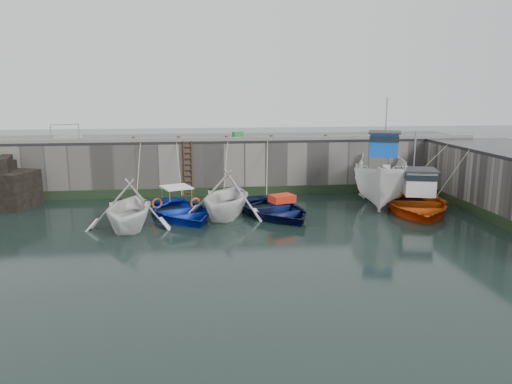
{
  "coord_description": "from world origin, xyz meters",
  "views": [
    {
      "loc": [
        -1.4,
        -18.22,
        6.12
      ],
      "look_at": [
        1.31,
        5.11,
        1.2
      ],
      "focal_mm": 35.0,
      "sensor_mm": 36.0,
      "label": 1
    }
  ],
  "objects": [
    {
      "name": "boat_near_white_rope",
      "position": [
        -4.52,
        8.15,
        0.0
      ],
      "size": [
        0.04,
        4.52,
        3.1
      ],
      "primitive_type": null,
      "color": "tan",
      "rests_on": "ground"
    },
    {
      "name": "ground",
      "position": [
        0.0,
        0.0,
        0.0
      ],
      "size": [
        120.0,
        120.0,
        0.0
      ],
      "primitive_type": "plane",
      "color": "black",
      "rests_on": "ground"
    },
    {
      "name": "boat_near_navy_rope",
      "position": [
        2.18,
        8.84,
        0.0
      ],
      "size": [
        0.04,
        3.48,
        3.1
      ],
      "primitive_type": null,
      "color": "tan",
      "rests_on": "ground"
    },
    {
      "name": "bollard_b",
      "position": [
        -2.5,
        10.25,
        3.3
      ],
      "size": [
        0.18,
        0.18,
        0.28
      ],
      "primitive_type": "cylinder",
      "color": "#3F1E0F",
      "rests_on": "road_back"
    },
    {
      "name": "algae_back",
      "position": [
        0.0,
        9.96,
        0.25
      ],
      "size": [
        30.0,
        0.08,
        0.5
      ],
      "primitive_type": "cube",
      "color": "black",
      "rests_on": "ground"
    },
    {
      "name": "bollard_e",
      "position": [
        6.0,
        10.25,
        3.3
      ],
      "size": [
        0.18,
        0.18,
        0.28
      ],
      "primitive_type": "cylinder",
      "color": "#3F1E0F",
      "rests_on": "road_back"
    },
    {
      "name": "fish_crate",
      "position": [
        1.03,
        12.46,
        3.32
      ],
      "size": [
        0.71,
        0.58,
        0.31
      ],
      "primitive_type": "cube",
      "rotation": [
        0.0,
        0.0,
        0.43
      ],
      "color": "#198B37",
      "rests_on": "road_back"
    },
    {
      "name": "boat_near_blacktrim_rope",
      "position": [
        -0.12,
        8.91,
        0.0
      ],
      "size": [
        0.04,
        3.39,
        3.1
      ],
      "primitive_type": null,
      "color": "tan",
      "rests_on": "ground"
    },
    {
      "name": "bollard_c",
      "position": [
        0.2,
        10.25,
        3.3
      ],
      "size": [
        0.18,
        0.18,
        0.28
      ],
      "primitive_type": "cylinder",
      "color": "#3F1E0F",
      "rests_on": "road_back"
    },
    {
      "name": "boat_near_blue",
      "position": [
        -2.32,
        5.42,
        0.0
      ],
      "size": [
        5.43,
        6.28,
        1.09
      ],
      "primitive_type": "imported",
      "rotation": [
        0.0,
        0.0,
        0.37
      ],
      "color": "#0B28B1",
      "rests_on": "ground"
    },
    {
      "name": "algae_right",
      "position": [
        11.96,
        2.5,
        0.25
      ],
      "size": [
        0.08,
        15.0,
        0.5
      ],
      "primitive_type": "cube",
      "color": "black",
      "rests_on": "ground"
    },
    {
      "name": "railing",
      "position": [
        -8.75,
        11.25,
        3.36
      ],
      "size": [
        1.6,
        1.05,
        1.0
      ],
      "color": "#A5A8AD",
      "rests_on": "road_back"
    },
    {
      "name": "ladder",
      "position": [
        -2.0,
        9.91,
        1.59
      ],
      "size": [
        0.51,
        0.08,
        3.2
      ],
      "color": "#3F1E0F",
      "rests_on": "ground"
    },
    {
      "name": "bollard_a",
      "position": [
        -5.0,
        10.25,
        3.3
      ],
      "size": [
        0.18,
        0.18,
        0.28
      ],
      "primitive_type": "cylinder",
      "color": "#3F1E0F",
      "rests_on": "road_back"
    },
    {
      "name": "bollard_d",
      "position": [
        2.8,
        10.25,
        3.3
      ],
      "size": [
        0.18,
        0.18,
        0.28
      ],
      "primitive_type": "cylinder",
      "color": "#3F1E0F",
      "rests_on": "road_back"
    },
    {
      "name": "boat_near_blacktrim",
      "position": [
        -0.12,
        5.32,
        0.0
      ],
      "size": [
        5.54,
        5.97,
        2.58
      ],
      "primitive_type": "imported",
      "rotation": [
        0.0,
        0.0,
        -0.32
      ],
      "color": "silver",
      "rests_on": "ground"
    },
    {
      "name": "kerb_back",
      "position": [
        0.0,
        10.15,
        3.26
      ],
      "size": [
        30.0,
        0.3,
        0.2
      ],
      "primitive_type": "cube",
      "color": "slate",
      "rests_on": "road_back"
    },
    {
      "name": "boat_far_white",
      "position": [
        8.43,
        7.24,
        1.24
      ],
      "size": [
        5.56,
        8.2,
        5.97
      ],
      "rotation": [
        0.0,
        0.0,
        -0.39
      ],
      "color": "silver",
      "rests_on": "ground"
    },
    {
      "name": "boat_near_blue_rope",
      "position": [
        -2.32,
        8.96,
        0.0
      ],
      "size": [
        0.04,
        3.33,
        3.1
      ],
      "primitive_type": null,
      "color": "tan",
      "rests_on": "ground"
    },
    {
      "name": "quay_back",
      "position": [
        0.0,
        12.5,
        1.5
      ],
      "size": [
        30.0,
        5.0,
        3.0
      ],
      "primitive_type": "cube",
      "color": "slate",
      "rests_on": "ground"
    },
    {
      "name": "boat_near_navy",
      "position": [
        2.18,
        5.19,
        0.0
      ],
      "size": [
        5.56,
        6.46,
        1.12
      ],
      "primitive_type": "imported",
      "rotation": [
        0.0,
        0.0,
        0.37
      ],
      "color": "#091038",
      "rests_on": "ground"
    },
    {
      "name": "road_back",
      "position": [
        0.0,
        12.5,
        3.08
      ],
      "size": [
        30.0,
        5.0,
        0.16
      ],
      "primitive_type": "cube",
      "color": "black",
      "rests_on": "quay_back"
    },
    {
      "name": "boat_near_white",
      "position": [
        -4.52,
        3.8,
        0.0
      ],
      "size": [
        4.1,
        4.73,
        2.47
      ],
      "primitive_type": "imported",
      "rotation": [
        0.0,
        0.0,
        -0.01
      ],
      "color": "silver",
      "rests_on": "ground"
    },
    {
      "name": "boat_far_orange",
      "position": [
        9.49,
        5.29,
        0.42
      ],
      "size": [
        5.96,
        7.22,
        4.3
      ],
      "rotation": [
        0.0,
        0.0,
        -0.26
      ],
      "color": "#D6470B",
      "rests_on": "ground"
    }
  ]
}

